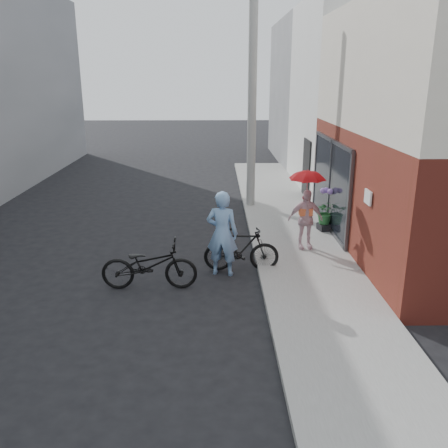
{
  "coord_description": "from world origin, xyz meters",
  "views": [
    {
      "loc": [
        -0.06,
        -9.49,
        4.26
      ],
      "look_at": [
        0.11,
        0.65,
        1.1
      ],
      "focal_mm": 38.0,
      "sensor_mm": 36.0,
      "label": 1
    }
  ],
  "objects_px": {
    "planter": "(325,227)",
    "kimono_woman": "(305,219)",
    "officer": "(222,234)",
    "bike_left": "(149,265)",
    "bike_right": "(241,249)",
    "utility_pole": "(252,102)"
  },
  "relations": [
    {
      "from": "officer",
      "to": "planter",
      "type": "xyz_separation_m",
      "value": [
        2.93,
        2.79,
        -0.75
      ]
    },
    {
      "from": "utility_pole",
      "to": "kimono_woman",
      "type": "bearing_deg",
      "value": -76.08
    },
    {
      "from": "bike_left",
      "to": "kimono_woman",
      "type": "xyz_separation_m",
      "value": [
        3.61,
        2.08,
        0.35
      ]
    },
    {
      "from": "utility_pole",
      "to": "bike_left",
      "type": "height_order",
      "value": "utility_pole"
    },
    {
      "from": "bike_right",
      "to": "kimono_woman",
      "type": "relative_size",
      "value": 1.14
    },
    {
      "from": "bike_left",
      "to": "bike_right",
      "type": "bearing_deg",
      "value": -65.3
    },
    {
      "from": "bike_left",
      "to": "kimono_woman",
      "type": "bearing_deg",
      "value": -60.57
    },
    {
      "from": "planter",
      "to": "kimono_woman",
      "type": "bearing_deg",
      "value": -120.37
    },
    {
      "from": "planter",
      "to": "utility_pole",
      "type": "bearing_deg",
      "value": 124.01
    },
    {
      "from": "utility_pole",
      "to": "bike_right",
      "type": "height_order",
      "value": "utility_pole"
    },
    {
      "from": "bike_right",
      "to": "utility_pole",
      "type": "bearing_deg",
      "value": -5.19
    },
    {
      "from": "utility_pole",
      "to": "bike_right",
      "type": "distance_m",
      "value": 6.21
    },
    {
      "from": "officer",
      "to": "kimono_woman",
      "type": "xyz_separation_m",
      "value": [
        2.09,
        1.35,
        -0.09
      ]
    },
    {
      "from": "officer",
      "to": "bike_right",
      "type": "distance_m",
      "value": 0.66
    },
    {
      "from": "bike_left",
      "to": "planter",
      "type": "bearing_deg",
      "value": -52.18
    },
    {
      "from": "officer",
      "to": "bike_right",
      "type": "xyz_separation_m",
      "value": [
        0.44,
        0.2,
        -0.45
      ]
    },
    {
      "from": "bike_left",
      "to": "bike_right",
      "type": "distance_m",
      "value": 2.17
    },
    {
      "from": "bike_left",
      "to": "kimono_woman",
      "type": "distance_m",
      "value": 4.18
    },
    {
      "from": "kimono_woman",
      "to": "planter",
      "type": "height_order",
      "value": "kimono_woman"
    },
    {
      "from": "utility_pole",
      "to": "officer",
      "type": "relative_size",
      "value": 3.64
    },
    {
      "from": "officer",
      "to": "bike_left",
      "type": "height_order",
      "value": "officer"
    },
    {
      "from": "utility_pole",
      "to": "planter",
      "type": "relative_size",
      "value": 19.9
    }
  ]
}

